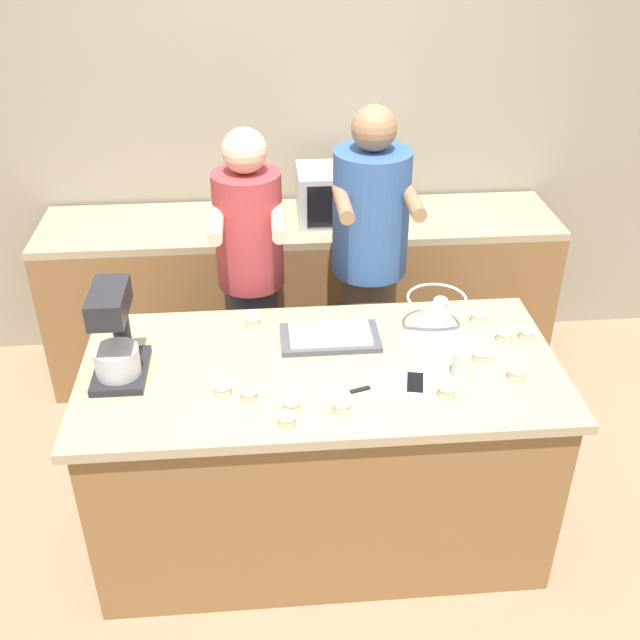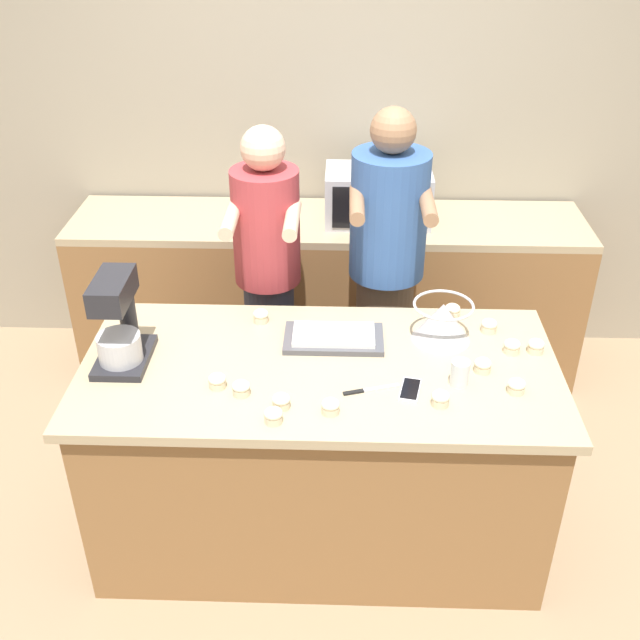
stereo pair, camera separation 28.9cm
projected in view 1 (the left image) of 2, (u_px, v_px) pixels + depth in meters
The scene contains 26 objects.
ground_plane at pixel (321, 525), 3.42m from camera, with size 16.00×16.00×0.00m, color #937A5B.
back_wall at pixel (295, 125), 4.14m from camera, with size 10.00×0.06×2.70m.
island_counter at pixel (321, 450), 3.18m from camera, with size 1.89×0.92×0.89m.
back_counter at pixel (301, 295), 4.30m from camera, with size 2.80×0.60×0.93m.
person_left at pixel (252, 287), 3.56m from camera, with size 0.33×0.50×1.63m.
person_right at pixel (369, 275), 3.58m from camera, with size 0.36×0.52×1.71m.
stand_mixer at pixel (116, 338), 2.81m from camera, with size 0.20×0.30×0.38m.
mixing_bowl at pixel (435, 313), 3.12m from camera, with size 0.25×0.25×0.17m.
baking_tray at pixel (330, 337), 3.10m from camera, with size 0.41×0.23×0.04m.
microwave_oven at pixel (350, 194), 4.00m from camera, with size 0.56×0.34×0.28m.
cell_phone at pixel (415, 383), 2.84m from camera, with size 0.10×0.16×0.01m.
drinking_glass at pixel (462, 364), 2.87m from camera, with size 0.07×0.07×0.10m.
knife at pixel (373, 387), 2.83m from camera, with size 0.22×0.08×0.01m.
cupcake_0 at pixel (253, 320), 3.19m from camera, with size 0.07×0.07×0.06m.
cupcake_1 at pixel (527, 333), 3.10m from camera, with size 0.07×0.07×0.06m.
cupcake_2 at pixel (342, 405), 2.69m from camera, with size 0.07×0.07×0.06m.
cupcake_3 at pixel (479, 316), 3.22m from camera, with size 0.07×0.07×0.06m.
cupcake_4 at pixel (223, 388), 2.77m from camera, with size 0.07×0.07×0.06m.
cupcake_5 at pixel (287, 418), 2.62m from camera, with size 0.07×0.07×0.06m.
cupcake_6 at pixel (481, 355), 2.96m from camera, with size 0.07×0.07×0.06m.
cupcake_7 at pixel (447, 390), 2.77m from camera, with size 0.07×0.07×0.06m.
cupcake_8 at pixel (291, 404), 2.69m from camera, with size 0.07×0.07×0.06m.
cupcake_9 at pixel (248, 393), 2.75m from camera, with size 0.07×0.07×0.06m.
cupcake_10 at pixel (517, 372), 2.86m from camera, with size 0.07×0.07×0.06m.
cupcake_11 at pixel (505, 334), 3.09m from camera, with size 0.07×0.07×0.06m.
cupcake_12 at pixel (441, 303), 3.31m from camera, with size 0.07×0.07×0.06m.
Camera 1 is at (-0.21, -2.42, 2.58)m, focal length 42.00 mm.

